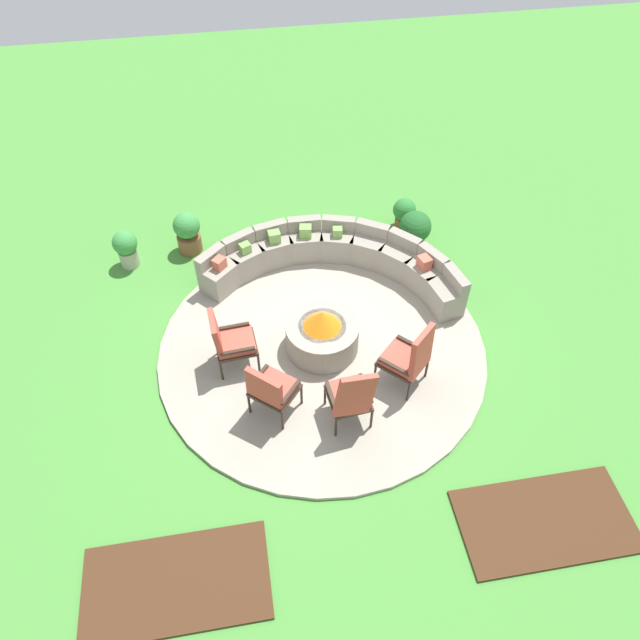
{
  "coord_description": "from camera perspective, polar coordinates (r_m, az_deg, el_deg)",
  "views": [
    {
      "loc": [
        -1.03,
        -5.91,
        7.21
      ],
      "look_at": [
        0.0,
        0.2,
        0.45
      ],
      "focal_mm": 34.34,
      "sensor_mm": 36.0,
      "label": 1
    }
  ],
  "objects": [
    {
      "name": "curved_stone_bench",
      "position": [
        10.27,
        1.31,
        5.68
      ],
      "size": [
        4.14,
        2.19,
        0.71
      ],
      "color": "gray",
      "rests_on": "patio_circle"
    },
    {
      "name": "patio_circle",
      "position": [
        9.36,
        0.2,
        -2.63
      ],
      "size": [
        4.97,
        4.97,
        0.06
      ],
      "primitive_type": "cylinder",
      "color": "#9E9384",
      "rests_on": "ground_plane"
    },
    {
      "name": "potted_plant_3",
      "position": [
        10.91,
        8.84,
        8.34
      ],
      "size": [
        0.56,
        0.56,
        0.76
      ],
      "color": "#A89E8E",
      "rests_on": "ground_plane"
    },
    {
      "name": "ground_plane",
      "position": [
        9.38,
        0.2,
        -2.75
      ],
      "size": [
        24.0,
        24.0,
        0.0
      ],
      "primitive_type": "plane",
      "color": "#478C38"
    },
    {
      "name": "mulch_bed_right",
      "position": [
        8.36,
        20.24,
        -17.14
      ],
      "size": [
        2.13,
        1.14,
        0.04
      ],
      "primitive_type": "cube",
      "color": "#472B19",
      "rests_on": "ground_plane"
    },
    {
      "name": "lounge_chair_back_left",
      "position": [
        8.07,
        2.91,
        -7.1
      ],
      "size": [
        0.61,
        0.63,
        1.18
      ],
      "rotation": [
        0.0,
        0.0,
        6.39
      ],
      "color": "#2D2319",
      "rests_on": "patio_circle"
    },
    {
      "name": "mulch_bed_left",
      "position": [
        7.79,
        -13.23,
        -22.74
      ],
      "size": [
        2.13,
        1.14,
        0.04
      ],
      "primitive_type": "cube",
      "color": "#472B19",
      "rests_on": "ground_plane"
    },
    {
      "name": "lounge_chair_front_left",
      "position": [
        8.81,
        -8.47,
        -1.85
      ],
      "size": [
        0.65,
        0.58,
        1.01
      ],
      "rotation": [
        0.0,
        0.0,
        4.79
      ],
      "color": "#2D2319",
      "rests_on": "patio_circle"
    },
    {
      "name": "potted_plant_1",
      "position": [
        10.99,
        -12.23,
        8.04
      ],
      "size": [
        0.47,
        0.47,
        0.78
      ],
      "color": "brown",
      "rests_on": "ground_plane"
    },
    {
      "name": "potted_plant_0",
      "position": [
        10.96,
        -17.63,
        6.47
      ],
      "size": [
        0.42,
        0.42,
        0.7
      ],
      "color": "#A89E8E",
      "rests_on": "ground_plane"
    },
    {
      "name": "lounge_chair_front_right",
      "position": [
        8.21,
        -4.61,
        -6.39
      ],
      "size": [
        0.78,
        0.78,
        1.01
      ],
      "rotation": [
        0.0,
        0.0,
        5.59
      ],
      "color": "#2D2319",
      "rests_on": "patio_circle"
    },
    {
      "name": "potted_plant_2",
      "position": [
        11.41,
        7.86,
        9.92
      ],
      "size": [
        0.42,
        0.42,
        0.6
      ],
      "color": "brown",
      "rests_on": "ground_plane"
    },
    {
      "name": "lounge_chair_back_right",
      "position": [
        8.56,
        8.37,
        -3.42
      ],
      "size": [
        0.81,
        0.82,
        1.15
      ],
      "rotation": [
        0.0,
        0.0,
        7.06
      ],
      "color": "#2D2319",
      "rests_on": "patio_circle"
    },
    {
      "name": "fire_pit",
      "position": [
        9.1,
        0.21,
        -1.3
      ],
      "size": [
        1.09,
        1.09,
        0.76
      ],
      "color": "gray",
      "rests_on": "patio_circle"
    }
  ]
}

